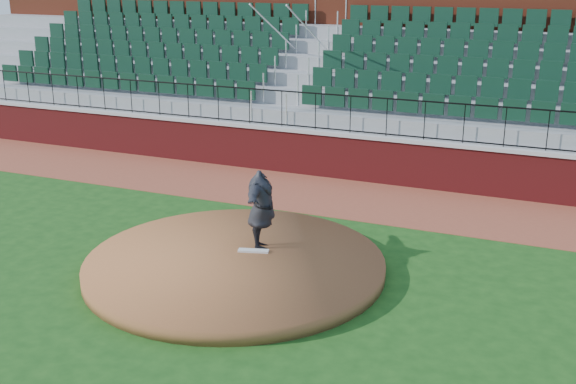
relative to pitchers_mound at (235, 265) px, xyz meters
The scene contains 10 objects.
ground 0.65m from the pitchers_mound, 23.16° to the right, with size 90.00×90.00×0.00m, color #174313.
warning_track 5.19m from the pitchers_mound, 83.55° to the left, with size 34.00×3.20×0.01m, color brown.
field_wall 6.79m from the pitchers_mound, 85.07° to the left, with size 34.00×0.35×1.20m, color maroon.
wall_cap 6.87m from the pitchers_mound, 85.07° to the left, with size 34.00×0.45×0.10m, color #B7B7B7.
wall_railing 6.98m from the pitchers_mound, 85.07° to the left, with size 34.00×0.05×1.00m, color black, non-canonical shape.
seating_stands 9.74m from the pitchers_mound, 86.49° to the left, with size 34.00×5.10×4.60m, color gray, non-canonical shape.
concourse_wall 12.57m from the pitchers_mound, 87.29° to the left, with size 34.00×0.50×5.50m, color maroon.
pitchers_mound is the anchor object (origin of this frame).
pitching_rubber 0.51m from the pitchers_mound, 68.45° to the left, with size 0.60×0.15×0.04m, color silver.
pitcher 1.21m from the pitchers_mound, 73.17° to the left, with size 1.97×0.54×1.60m, color black.
Camera 1 is at (5.25, -10.91, 5.65)m, focal length 44.13 mm.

